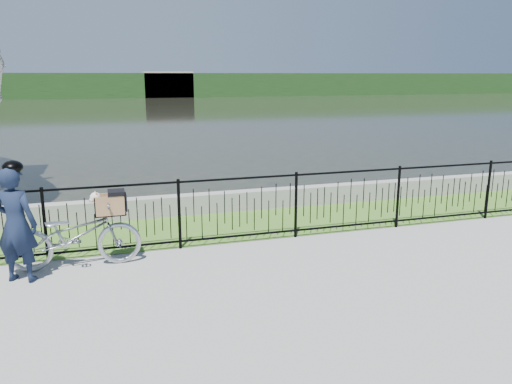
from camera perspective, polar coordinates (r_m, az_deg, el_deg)
name	(u,v)px	position (r m, az deg, el deg)	size (l,w,h in m)	color
ground	(270,279)	(7.01, 1.61, -9.85)	(120.00, 120.00, 0.00)	gray
grass_strip	(226,225)	(9.36, -3.46, -3.84)	(60.00, 2.00, 0.01)	#457324
water	(132,112)	(39.26, -14.04, 8.82)	(120.00, 120.00, 0.00)	black
quay_wall	(214,203)	(10.24, -4.78, -1.21)	(60.00, 0.30, 0.40)	gray
fence	(240,209)	(8.27, -1.89, -2.01)	(14.00, 0.06, 1.15)	black
far_treeline	(118,85)	(66.15, -15.46, 11.67)	(120.00, 6.00, 3.00)	#1D4018
far_building_right	(168,84)	(65.12, -10.03, 12.01)	(6.00, 3.00, 3.20)	#A79D86
bicycle_rig	(76,234)	(7.69, -19.92, -4.56)	(1.86, 0.65, 1.13)	#A7ACB3
cyclist	(16,223)	(7.40, -25.77, -3.18)	(0.68, 0.58, 1.66)	#121B32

